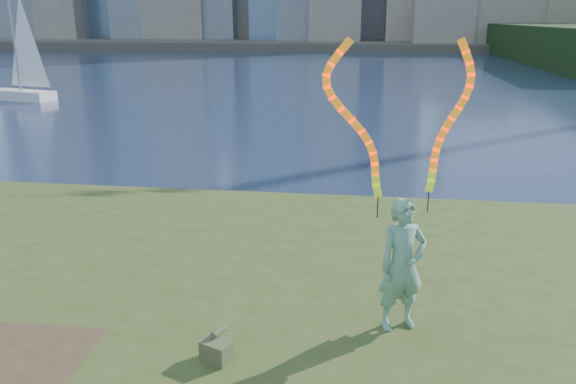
# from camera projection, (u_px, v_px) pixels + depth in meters

# --- Properties ---
(ground) EXTENTS (320.00, 320.00, 0.00)m
(ground) POSITION_uv_depth(u_px,v_px,m) (190.00, 321.00, 9.54)
(ground) COLOR #1B2843
(ground) RESTS_ON ground
(far_shore) EXTENTS (320.00, 40.00, 1.20)m
(far_shore) POSITION_uv_depth(u_px,v_px,m) (349.00, 42.00, 99.21)
(far_shore) COLOR #4A4536
(far_shore) RESTS_ON ground
(woman_with_ribbons) EXTENTS (1.97, 0.92, 4.23)m
(woman_with_ribbons) POSITION_uv_depth(u_px,v_px,m) (404.00, 233.00, 7.50)
(woman_with_ribbons) COLOR #1A7142
(woman_with_ribbons) RESTS_ON grassy_knoll
(canvas_bag) EXTENTS (0.44, 0.49, 0.35)m
(canvas_bag) POSITION_uv_depth(u_px,v_px,m) (217.00, 349.00, 7.07)
(canvas_bag) COLOR #4D5430
(canvas_bag) RESTS_ON grassy_knoll
(sailboat) EXTENTS (4.72, 2.56, 7.12)m
(sailboat) POSITION_uv_depth(u_px,v_px,m) (22.00, 80.00, 34.35)
(sailboat) COLOR white
(sailboat) RESTS_ON ground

